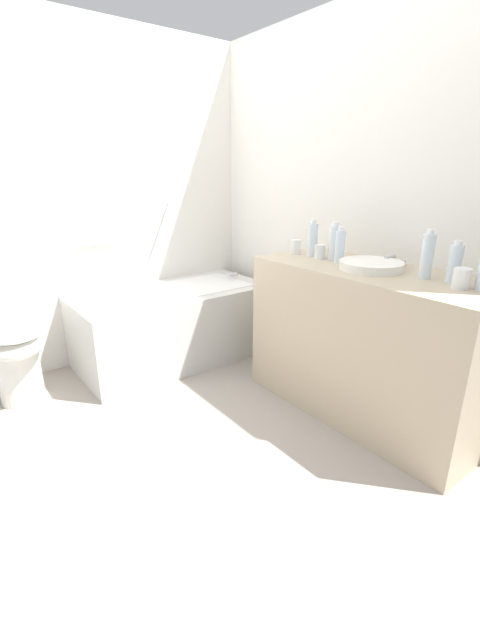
% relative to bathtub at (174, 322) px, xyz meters
% --- Properties ---
extents(ground_plane, '(3.71, 3.71, 0.00)m').
position_rel_bathtub_xyz_m(ground_plane, '(-0.54, -0.90, -0.30)').
color(ground_plane, '#9E9389').
extents(wall_back_tiled, '(3.11, 0.10, 2.35)m').
position_rel_bathtub_xyz_m(wall_back_tiled, '(-0.54, 0.40, 0.88)').
color(wall_back_tiled, silver).
rests_on(wall_back_tiled, ground_plane).
extents(wall_right_mirror, '(0.10, 2.90, 2.35)m').
position_rel_bathtub_xyz_m(wall_right_mirror, '(0.87, -0.90, 0.88)').
color(wall_right_mirror, silver).
rests_on(wall_right_mirror, ground_plane).
extents(bathtub, '(1.44, 0.70, 1.20)m').
position_rel_bathtub_xyz_m(bathtub, '(0.00, 0.00, 0.00)').
color(bathtub, silver).
rests_on(bathtub, ground_plane).
extents(toilet, '(0.35, 0.52, 0.76)m').
position_rel_bathtub_xyz_m(toilet, '(-1.10, 0.06, 0.08)').
color(toilet, white).
rests_on(toilet, ground_plane).
extents(vanity_counter, '(0.57, 1.39, 0.88)m').
position_rel_bathtub_xyz_m(vanity_counter, '(0.53, -1.37, 0.15)').
color(vanity_counter, tan).
rests_on(vanity_counter, ground_plane).
extents(sink_basin, '(0.35, 0.35, 0.05)m').
position_rel_bathtub_xyz_m(sink_basin, '(0.52, -1.35, 0.61)').
color(sink_basin, white).
rests_on(sink_basin, vanity_counter).
extents(sink_faucet, '(0.10, 0.15, 0.06)m').
position_rel_bathtub_xyz_m(sink_faucet, '(0.72, -1.35, 0.61)').
color(sink_faucet, silver).
rests_on(sink_faucet, vanity_counter).
extents(water_bottle_0, '(0.06, 0.06, 0.24)m').
position_rel_bathtub_xyz_m(water_bottle_0, '(0.57, -1.63, 0.70)').
color(water_bottle_0, silver).
rests_on(water_bottle_0, vanity_counter).
extents(water_bottle_1, '(0.07, 0.07, 0.23)m').
position_rel_bathtub_xyz_m(water_bottle_1, '(0.57, -1.04, 0.69)').
color(water_bottle_1, silver).
rests_on(water_bottle_1, vanity_counter).
extents(water_bottle_2, '(0.06, 0.06, 0.20)m').
position_rel_bathtub_xyz_m(water_bottle_2, '(0.59, -1.76, 0.68)').
color(water_bottle_2, silver).
rests_on(water_bottle_2, vanity_counter).
extents(water_bottle_4, '(0.06, 0.06, 0.22)m').
position_rel_bathtub_xyz_m(water_bottle_4, '(0.54, -0.89, 0.69)').
color(water_bottle_4, silver).
rests_on(water_bottle_4, vanity_counter).
extents(water_bottle_5, '(0.06, 0.06, 0.21)m').
position_rel_bathtub_xyz_m(water_bottle_5, '(0.51, -1.13, 0.69)').
color(water_bottle_5, silver).
rests_on(water_bottle_5, vanity_counter).
extents(drinking_glass_0, '(0.06, 0.06, 0.09)m').
position_rel_bathtub_xyz_m(drinking_glass_0, '(0.52, -0.97, 0.63)').
color(drinking_glass_0, white).
rests_on(drinking_glass_0, vanity_counter).
extents(drinking_glass_1, '(0.07, 0.07, 0.09)m').
position_rel_bathtub_xyz_m(drinking_glass_1, '(0.52, -0.77, 0.63)').
color(drinking_glass_1, white).
rests_on(drinking_glass_1, vanity_counter).
extents(drinking_glass_2, '(0.08, 0.08, 0.09)m').
position_rel_bathtub_xyz_m(drinking_glass_2, '(0.52, -1.84, 0.64)').
color(drinking_glass_2, white).
rests_on(drinking_glass_2, vanity_counter).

